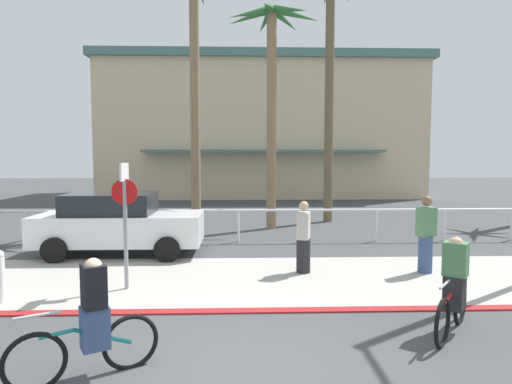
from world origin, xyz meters
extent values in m
plane|color=#424447|center=(0.00, 10.00, 0.00)|extent=(80.00, 80.00, 0.00)
cube|color=#ADAAA0|center=(0.00, 4.20, 0.01)|extent=(44.00, 4.00, 0.02)
cube|color=maroon|center=(0.00, 2.20, 0.01)|extent=(44.00, 0.24, 0.03)
cube|color=beige|center=(1.48, 26.37, 4.33)|extent=(20.69, 8.75, 8.67)
cube|color=#47706B|center=(1.48, 26.37, 8.92)|extent=(21.29, 9.35, 0.50)
cube|color=#47706B|center=(1.48, 21.50, 3.00)|extent=(14.49, 1.20, 0.16)
cylinder|color=white|center=(0.00, 8.50, 1.00)|extent=(26.25, 0.08, 0.08)
cylinder|color=white|center=(-6.56, 8.50, 0.50)|extent=(0.08, 0.08, 1.00)
cylinder|color=white|center=(-4.38, 8.50, 0.50)|extent=(0.08, 0.08, 1.00)
cylinder|color=white|center=(-2.19, 8.50, 0.50)|extent=(0.08, 0.08, 1.00)
cylinder|color=white|center=(0.00, 8.50, 0.50)|extent=(0.08, 0.08, 1.00)
cylinder|color=white|center=(2.19, 8.50, 0.50)|extent=(0.08, 0.08, 1.00)
cylinder|color=white|center=(4.38, 8.50, 0.50)|extent=(0.08, 0.08, 1.00)
cylinder|color=white|center=(6.56, 8.50, 0.50)|extent=(0.08, 0.08, 1.00)
cylinder|color=white|center=(8.75, 8.50, 0.50)|extent=(0.08, 0.08, 1.00)
cylinder|color=gray|center=(-2.24, 3.58, 1.10)|extent=(0.08, 0.08, 2.20)
cube|color=white|center=(-2.24, 3.58, 2.38)|extent=(0.04, 0.56, 0.36)
cylinder|color=red|center=(-2.24, 3.58, 1.98)|extent=(0.52, 0.03, 0.52)
cylinder|color=#846B4C|center=(-1.63, 11.62, 4.63)|extent=(0.36, 0.36, 9.26)
cylinder|color=#846B4C|center=(1.21, 11.12, 3.99)|extent=(0.36, 0.36, 7.98)
cone|color=#2D6B33|center=(2.07, 11.12, 7.77)|extent=(1.80, 0.32, 0.73)
cone|color=#2D6B33|center=(1.74, 11.78, 7.78)|extent=(1.35, 1.58, 0.70)
cone|color=#2D6B33|center=(1.02, 11.93, 7.78)|extent=(0.70, 1.77, 0.71)
cone|color=#2D6B33|center=(0.43, 11.50, 7.80)|extent=(1.76, 1.07, 0.66)
cone|color=#2D6B33|center=(0.45, 10.76, 7.71)|extent=(1.75, 1.06, 0.85)
cone|color=#2D6B33|center=(1.02, 10.30, 7.80)|extent=(0.70, 1.78, 0.67)
cone|color=#2D6B33|center=(1.75, 10.45, 7.74)|extent=(1.38, 1.61, 0.78)
cylinder|color=brown|center=(3.67, 12.82, 4.81)|extent=(0.36, 0.36, 9.62)
cube|color=white|center=(-3.21, 6.78, 0.73)|extent=(4.40, 1.80, 0.80)
cube|color=#1E2328|center=(-3.46, 6.78, 1.41)|extent=(2.29, 1.58, 0.56)
cylinder|color=black|center=(-1.80, 7.68, 0.33)|extent=(0.66, 0.22, 0.66)
cylinder|color=black|center=(-1.80, 5.88, 0.33)|extent=(0.66, 0.22, 0.66)
cylinder|color=black|center=(-4.61, 7.68, 0.33)|extent=(0.66, 0.22, 0.66)
cylinder|color=black|center=(-4.61, 5.88, 0.33)|extent=(0.66, 0.22, 0.66)
torus|color=black|center=(-2.29, -0.32, 0.33)|extent=(0.66, 0.40, 0.72)
torus|color=black|center=(-1.33, 0.21, 0.33)|extent=(0.66, 0.40, 0.72)
cylinder|color=#197F7A|center=(-1.62, 0.05, 0.48)|extent=(0.63, 0.38, 0.35)
cylinder|color=#197F7A|center=(-2.08, -0.21, 0.62)|extent=(0.36, 0.23, 0.07)
cylinder|color=#197F7A|center=(-1.71, 0.00, 0.55)|extent=(0.05, 0.05, 0.44)
cylinder|color=silver|center=(-2.25, -0.30, 0.88)|extent=(0.46, 0.27, 0.04)
cube|color=#384C7A|center=(-1.71, 0.00, 0.61)|extent=(0.42, 0.40, 0.52)
cube|color=black|center=(-1.71, 0.00, 1.13)|extent=(0.39, 0.42, 0.52)
sphere|color=beige|center=(-1.71, 0.00, 1.36)|extent=(0.22, 0.22, 0.22)
torus|color=black|center=(2.92, 0.70, 0.33)|extent=(0.50, 0.60, 0.72)
torus|color=black|center=(3.61, 1.56, 0.33)|extent=(0.50, 0.60, 0.72)
cylinder|color=red|center=(3.40, 1.30, 0.48)|extent=(0.47, 0.57, 0.35)
cylinder|color=red|center=(3.07, 0.89, 0.62)|extent=(0.28, 0.33, 0.07)
cylinder|color=red|center=(3.34, 1.23, 0.55)|extent=(0.05, 0.05, 0.44)
cylinder|color=silver|center=(2.95, 0.74, 0.88)|extent=(0.34, 0.41, 0.04)
cube|color=#232326|center=(3.34, 1.23, 0.61)|extent=(0.42, 0.42, 0.52)
cube|color=#4C7F51|center=(3.34, 1.23, 1.13)|extent=(0.43, 0.42, 0.52)
sphere|color=#D6A884|center=(3.34, 1.23, 1.36)|extent=(0.22, 0.22, 0.22)
cylinder|color=#232326|center=(1.51, 4.71, 0.40)|extent=(0.40, 0.40, 0.80)
cube|color=#B7B2A8|center=(1.51, 4.71, 1.11)|extent=(0.36, 0.46, 0.62)
sphere|color=#D6A884|center=(1.51, 4.71, 1.56)|extent=(0.22, 0.22, 0.22)
cylinder|color=#384C7A|center=(4.31, 4.61, 0.43)|extent=(0.40, 0.40, 0.86)
cube|color=#4C7F51|center=(4.31, 4.61, 1.20)|extent=(0.46, 0.37, 0.67)
sphere|color=brown|center=(4.31, 4.61, 1.68)|extent=(0.24, 0.24, 0.24)
camera|label=1|loc=(0.07, -5.33, 2.69)|focal=31.28mm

